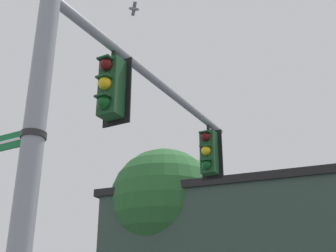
{
  "coord_description": "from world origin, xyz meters",
  "views": [
    {
      "loc": [
        -4.01,
        3.68,
        2.1
      ],
      "look_at": [
        -0.03,
        -3.45,
        5.42
      ],
      "focal_mm": 46.61,
      "sensor_mm": 36.0,
      "label": 1
    }
  ],
  "objects_px": {
    "traffic_light_nearest_pole": "(111,87)",
    "street_name_sign": "(16,140)",
    "traffic_light_mid_inner": "(209,152)",
    "bird_flying": "(134,9)"
  },
  "relations": [
    {
      "from": "traffic_light_nearest_pole",
      "to": "street_name_sign",
      "type": "distance_m",
      "value": 2.08
    },
    {
      "from": "traffic_light_nearest_pole",
      "to": "traffic_light_mid_inner",
      "type": "relative_size",
      "value": 1.0
    },
    {
      "from": "street_name_sign",
      "to": "bird_flying",
      "type": "height_order",
      "value": "bird_flying"
    },
    {
      "from": "traffic_light_nearest_pole",
      "to": "street_name_sign",
      "type": "bearing_deg",
      "value": 78.23
    },
    {
      "from": "traffic_light_mid_inner",
      "to": "bird_flying",
      "type": "xyz_separation_m",
      "value": [
        1.35,
        1.39,
        3.75
      ]
    },
    {
      "from": "traffic_light_nearest_pole",
      "to": "bird_flying",
      "type": "relative_size",
      "value": 3.41
    },
    {
      "from": "traffic_light_mid_inner",
      "to": "traffic_light_nearest_pole",
      "type": "bearing_deg",
      "value": 89.53
    },
    {
      "from": "traffic_light_mid_inner",
      "to": "street_name_sign",
      "type": "distance_m",
      "value": 5.61
    },
    {
      "from": "street_name_sign",
      "to": "bird_flying",
      "type": "relative_size",
      "value": 3.52
    },
    {
      "from": "traffic_light_nearest_pole",
      "to": "street_name_sign",
      "type": "height_order",
      "value": "traffic_light_nearest_pole"
    }
  ]
}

